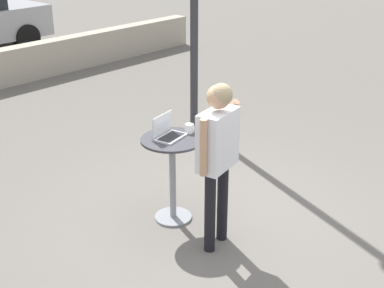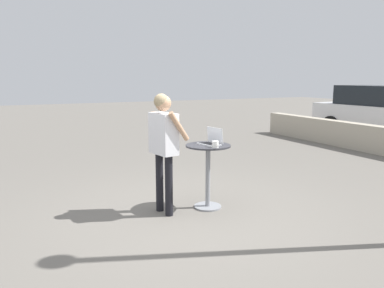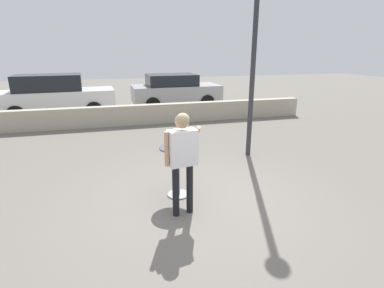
# 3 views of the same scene
# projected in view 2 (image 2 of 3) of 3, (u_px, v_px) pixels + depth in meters

# --- Properties ---
(ground_plane) EXTENTS (50.00, 50.00, 0.00)m
(ground_plane) POSITION_uv_depth(u_px,v_px,m) (188.00, 217.00, 5.26)
(ground_plane) COLOR slate
(cafe_table) EXTENTS (0.66, 0.66, 0.96)m
(cafe_table) POSITION_uv_depth(u_px,v_px,m) (208.00, 166.00, 5.53)
(cafe_table) COLOR gray
(cafe_table) RESTS_ON ground_plane
(laptop) EXTENTS (0.38, 0.29, 0.25)m
(laptop) POSITION_uv_depth(u_px,v_px,m) (211.00, 140.00, 5.50)
(laptop) COLOR silver
(laptop) RESTS_ON cafe_table
(coffee_mug) EXTENTS (0.13, 0.09, 0.10)m
(coffee_mug) POSITION_uv_depth(u_px,v_px,m) (215.00, 144.00, 5.24)
(coffee_mug) COLOR white
(coffee_mug) RESTS_ON cafe_table
(standing_person) EXTENTS (0.60, 0.44, 1.72)m
(standing_person) POSITION_uv_depth(u_px,v_px,m) (163.00, 138.00, 5.22)
(standing_person) COLOR black
(standing_person) RESTS_ON ground_plane
(parked_car_near_street) EXTENTS (4.61, 1.99, 1.68)m
(parked_car_near_street) POSITION_uv_depth(u_px,v_px,m) (383.00, 112.00, 11.97)
(parked_car_near_street) COLOR silver
(parked_car_near_street) RESTS_ON ground_plane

